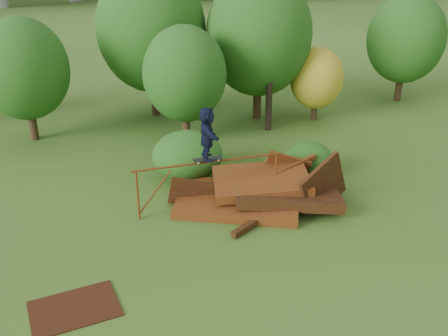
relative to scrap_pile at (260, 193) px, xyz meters
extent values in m
plane|color=#2D5116|center=(-0.47, -2.51, -0.39)|extent=(240.00, 240.00, 0.00)
cube|color=#4B210D|center=(-0.72, 0.03, -0.21)|extent=(4.34, 3.46, 0.63)
cube|color=black|center=(0.78, -0.27, 0.03)|extent=(3.58, 2.67, 0.63)
cube|color=#4B210D|center=(0.08, 0.23, 0.31)|extent=(3.21, 2.33, 0.62)
cube|color=black|center=(1.88, -0.47, 0.26)|extent=(2.01, 1.14, 2.14)
cube|color=#4B210D|center=(1.08, 1.03, 0.16)|extent=(1.78, 0.64, 1.73)
cube|color=black|center=(-1.92, 0.43, -0.04)|extent=(1.92, 0.31, 1.24)
cube|color=black|center=(-0.42, -1.17, -0.27)|extent=(1.83, 1.42, 0.18)
cube|color=#4B210D|center=(1.48, 0.73, 0.56)|extent=(1.41, 0.69, 0.36)
cylinder|color=#65300F|center=(-3.78, -0.17, 0.40)|extent=(0.06, 0.06, 1.58)
cylinder|color=#65300F|center=(0.56, 0.25, 0.40)|extent=(0.06, 0.06, 1.58)
cylinder|color=#65300F|center=(-1.61, 0.04, 1.19)|extent=(4.65, 0.52, 0.06)
cube|color=black|center=(-1.66, 0.03, 1.30)|extent=(0.89, 0.32, 0.03)
cylinder|color=beige|center=(-1.96, -0.09, 1.25)|extent=(0.06, 0.04, 0.06)
cylinder|color=beige|center=(-1.98, 0.10, 1.25)|extent=(0.06, 0.04, 0.06)
cylinder|color=beige|center=(-1.34, -0.03, 1.25)|extent=(0.06, 0.04, 0.06)
cylinder|color=beige|center=(-1.36, 0.16, 1.25)|extent=(0.06, 0.04, 0.06)
imported|color=black|center=(-1.66, 0.03, 2.11)|extent=(0.48, 1.48, 1.59)
cube|color=#32170A|center=(-5.44, -3.93, -0.38)|extent=(2.20, 1.79, 0.03)
cylinder|color=black|center=(-7.75, 7.49, 0.43)|extent=(0.34, 0.34, 1.64)
ellipsoid|color=#154512|center=(-7.75, 7.49, 2.58)|extent=(3.56, 3.56, 4.10)
cylinder|color=black|center=(-2.47, 9.73, 0.69)|extent=(0.39, 0.39, 2.17)
ellipsoid|color=#154512|center=(-2.47, 9.73, 3.62)|extent=(4.92, 4.92, 5.66)
cylinder|color=black|center=(-1.50, 6.10, 0.38)|extent=(0.33, 0.33, 1.54)
ellipsoid|color=#154512|center=(-1.50, 6.10, 2.40)|extent=(3.35, 3.35, 3.85)
cylinder|color=black|center=(2.14, 8.32, 0.64)|extent=(0.38, 0.38, 2.06)
ellipsoid|color=#154512|center=(2.14, 8.32, 3.44)|extent=(4.72, 4.72, 5.43)
cylinder|color=black|center=(4.69, 7.55, 0.13)|extent=(0.29, 0.29, 1.04)
ellipsoid|color=#A58C19|center=(4.69, 7.55, 1.56)|extent=(2.43, 2.43, 2.79)
cylinder|color=black|center=(10.10, 9.56, 0.48)|extent=(0.35, 0.35, 1.75)
ellipsoid|color=#154512|center=(10.10, 9.56, 2.79)|extent=(3.84, 3.84, 4.42)
ellipsoid|color=#154512|center=(-1.95, 2.43, 0.45)|extent=(2.45, 2.27, 1.70)
ellipsoid|color=#154512|center=(2.20, 1.70, 0.23)|extent=(1.75, 1.61, 1.24)
cylinder|color=black|center=(2.19, 6.61, 4.29)|extent=(0.28, 0.28, 9.37)
camera|label=1|loc=(-3.95, -13.37, 7.15)|focal=40.00mm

